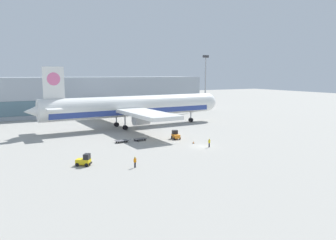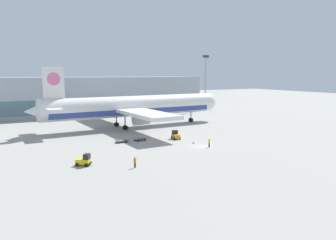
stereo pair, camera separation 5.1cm
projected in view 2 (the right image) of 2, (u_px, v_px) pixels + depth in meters
The scene contains 11 objects.
ground_plane at pixel (202, 146), 69.16m from camera, with size 400.00×400.00×0.00m, color #9E9B93.
terminal_building at pixel (89, 95), 126.44m from camera, with size 90.00×18.20×14.00m.
light_mast at pixel (206, 78), 137.35m from camera, with size 2.80×0.50×22.90m.
airplane_main at pixel (131, 107), 93.15m from camera, with size 58.10×48.29×17.00m.
baggage_tug_foreground at pixel (176, 135), 77.07m from camera, with size 1.93×2.62×2.00m.
baggage_tug_mid at pixel (84, 160), 54.67m from camera, with size 2.81×2.61×2.00m.
baggage_dolly_lead at pixel (122, 141), 73.18m from camera, with size 3.74×1.65×0.48m.
baggage_dolly_second at pixel (140, 139), 75.16m from camera, with size 3.74×1.65×0.48m.
ground_crew_near at pixel (135, 161), 53.41m from camera, with size 0.55×0.32×1.84m.
ground_crew_far at pixel (209, 142), 68.22m from camera, with size 0.56×0.29×1.85m.
traffic_cone_near at pixel (193, 142), 72.09m from camera, with size 0.40×0.40×0.62m.
Camera 2 is at (-38.22, -56.34, 15.23)m, focal length 35.00 mm.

